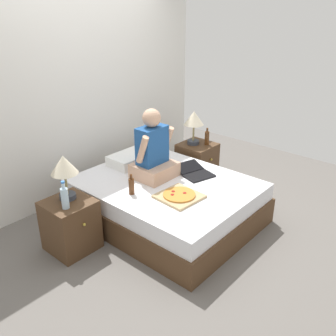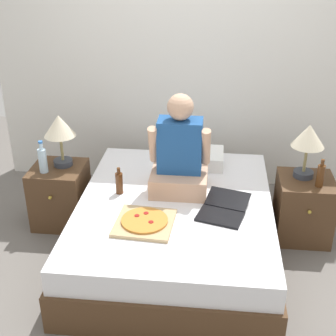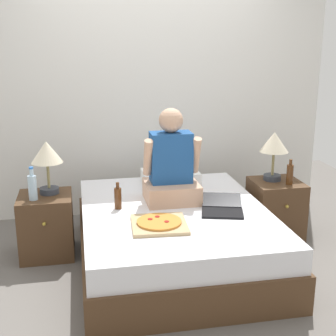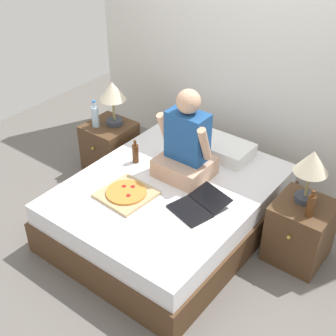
# 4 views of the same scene
# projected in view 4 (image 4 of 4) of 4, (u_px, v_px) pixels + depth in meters

# --- Properties ---
(ground_plane) EXTENTS (5.71, 5.71, 0.00)m
(ground_plane) POSITION_uv_depth(u_px,v_px,m) (170.00, 227.00, 4.16)
(ground_plane) COLOR #66605B
(wall_back) EXTENTS (3.71, 0.12, 2.50)m
(wall_back) POSITION_uv_depth(u_px,v_px,m) (256.00, 50.00, 4.31)
(wall_back) COLOR silver
(wall_back) RESTS_ON ground
(bed) EXTENTS (1.51, 1.89, 0.47)m
(bed) POSITION_uv_depth(u_px,v_px,m) (170.00, 207.00, 4.03)
(bed) COLOR #4C331E
(bed) RESTS_ON ground
(nightstand_left) EXTENTS (0.44, 0.47, 0.53)m
(nightstand_left) POSITION_uv_depth(u_px,v_px,m) (110.00, 148.00, 4.77)
(nightstand_left) COLOR #4C331E
(nightstand_left) RESTS_ON ground
(lamp_on_left_nightstand) EXTENTS (0.26, 0.26, 0.45)m
(lamp_on_left_nightstand) POSITION_uv_depth(u_px,v_px,m) (113.00, 94.00, 4.44)
(lamp_on_left_nightstand) COLOR #333842
(lamp_on_left_nightstand) RESTS_ON nightstand_left
(water_bottle) EXTENTS (0.07, 0.07, 0.28)m
(water_bottle) POSITION_uv_depth(u_px,v_px,m) (95.00, 116.00, 4.53)
(water_bottle) COLOR silver
(water_bottle) RESTS_ON nightstand_left
(nightstand_right) EXTENTS (0.44, 0.47, 0.53)m
(nightstand_right) POSITION_uv_depth(u_px,v_px,m) (300.00, 231.00, 3.72)
(nightstand_right) COLOR #4C331E
(nightstand_right) RESTS_ON ground
(lamp_on_right_nightstand) EXTENTS (0.26, 0.26, 0.45)m
(lamp_on_right_nightstand) POSITION_uv_depth(u_px,v_px,m) (312.00, 166.00, 3.44)
(lamp_on_right_nightstand) COLOR #333842
(lamp_on_right_nightstand) RESTS_ON nightstand_right
(beer_bottle) EXTENTS (0.06, 0.06, 0.23)m
(beer_bottle) POSITION_uv_depth(u_px,v_px,m) (311.00, 205.00, 3.42)
(beer_bottle) COLOR #512D14
(beer_bottle) RESTS_ON nightstand_right
(pillow) EXTENTS (0.52, 0.34, 0.12)m
(pillow) POSITION_uv_depth(u_px,v_px,m) (223.00, 149.00, 4.25)
(pillow) COLOR white
(pillow) RESTS_ON bed
(person_seated) EXTENTS (0.47, 0.40, 0.78)m
(person_seated) POSITION_uv_depth(u_px,v_px,m) (186.00, 145.00, 3.86)
(person_seated) COLOR tan
(person_seated) RESTS_ON bed
(laptop) EXTENTS (0.42, 0.48, 0.07)m
(laptop) POSITION_uv_depth(u_px,v_px,m) (197.00, 207.00, 3.62)
(laptop) COLOR black
(laptop) RESTS_ON bed
(pizza_box) EXTENTS (0.43, 0.43, 0.05)m
(pizza_box) POSITION_uv_depth(u_px,v_px,m) (126.00, 194.00, 3.76)
(pizza_box) COLOR tan
(pizza_box) RESTS_ON bed
(beer_bottle_on_bed) EXTENTS (0.06, 0.06, 0.22)m
(beer_bottle_on_bed) POSITION_uv_depth(u_px,v_px,m) (135.00, 153.00, 4.12)
(beer_bottle_on_bed) COLOR #4C2811
(beer_bottle_on_bed) RESTS_ON bed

